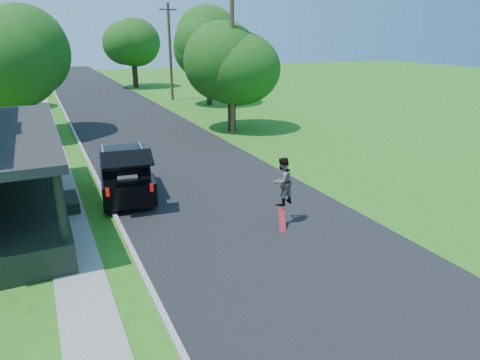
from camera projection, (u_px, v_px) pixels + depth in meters
name	position (u px, v px, depth m)	size (l,w,h in m)	color
ground	(277.00, 248.00, 12.97)	(140.00, 140.00, 0.00)	#2E6614
street	(134.00, 125.00, 30.04)	(8.00, 120.00, 0.02)	black
curb	(73.00, 131.00, 28.40)	(0.15, 120.00, 0.12)	#969591
sidewalk	(48.00, 133.00, 27.77)	(1.30, 120.00, 0.03)	gray
black_suv	(125.00, 174.00, 16.97)	(2.40, 5.08, 2.28)	black
skateboarder	(282.00, 181.00, 14.17)	(0.96, 0.85, 1.64)	black
skateboard	(282.00, 221.00, 14.14)	(0.48, 0.60, 0.70)	#A00D12
tree_left_mid	(10.00, 45.00, 24.96)	(5.81, 5.54, 8.40)	black
tree_right_near	(231.00, 58.00, 26.88)	(6.13, 5.88, 7.39)	black
tree_right_mid	(208.00, 39.00, 36.82)	(5.89, 5.74, 8.68)	black
tree_right_far	(132.00, 36.00, 48.97)	(7.31, 7.54, 8.91)	black
utility_pole_near	(232.00, 51.00, 25.94)	(1.65, 0.36, 9.95)	#3D271C
utility_pole_far	(170.00, 51.00, 39.87)	(1.60, 0.27, 8.75)	#3D271C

